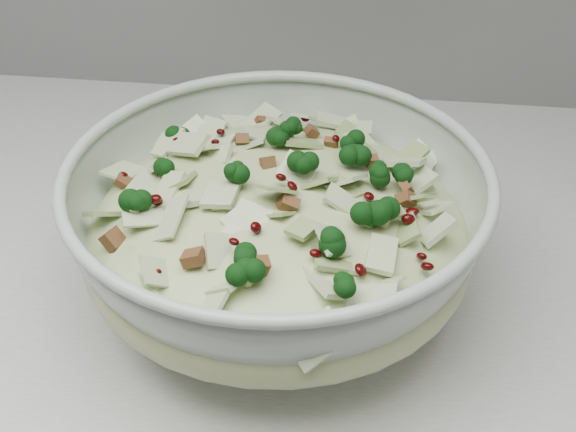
% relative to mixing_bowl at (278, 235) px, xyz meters
% --- Properties ---
extents(mixing_bowl, '(0.38, 0.38, 0.13)m').
position_rel_mixing_bowl_xyz_m(mixing_bowl, '(0.00, 0.00, 0.00)').
color(mixing_bowl, '#A3B3A3').
rests_on(mixing_bowl, counter).
extents(salad, '(0.40, 0.40, 0.13)m').
position_rel_mixing_bowl_xyz_m(salad, '(0.00, -0.00, 0.02)').
color(salad, '#C7CF8E').
rests_on(salad, mixing_bowl).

